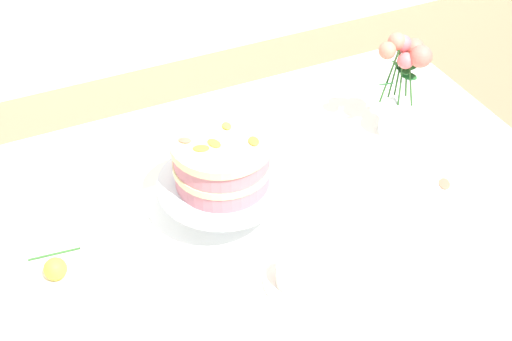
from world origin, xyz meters
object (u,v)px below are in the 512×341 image
Objects in this scene: cake_stand at (223,186)px; teacup at (295,277)px; fallen_rose at (55,269)px; layer_cake at (222,160)px; dining_table at (279,238)px; flower_vase at (400,86)px.

teacup is at bearing -78.18° from cake_stand.
fallen_rose is at bearing -175.75° from cake_stand.
layer_cake is 1.68× the size of teacup.
teacup is at bearing -26.96° from fallen_rose.
dining_table is 4.83× the size of cake_stand.
layer_cake is 1.98× the size of fallen_rose.
dining_table is at bearing -22.04° from layer_cake.
dining_table is at bearing -22.05° from cake_stand.
flower_vase reaches higher than teacup.
cake_stand is 0.27m from teacup.
cake_stand reaches higher than dining_table.
cake_stand is at bearing -169.10° from flower_vase.
layer_cake is 0.77× the size of flower_vase.
flower_vase is (0.40, 0.15, 0.23)m from dining_table.
cake_stand is at bearing 4.25° from fallen_rose.
teacup is (-0.07, -0.20, 0.11)m from dining_table.
cake_stand is (-0.12, 0.05, 0.17)m from dining_table.
layer_cake reaches higher than cake_stand.
cake_stand is 0.39m from fallen_rose.
fallen_rose is (-0.39, -0.03, -0.06)m from cake_stand.
fallen_rose is (-0.44, 0.22, 0.00)m from teacup.
layer_cake is at bearing 101.82° from teacup.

